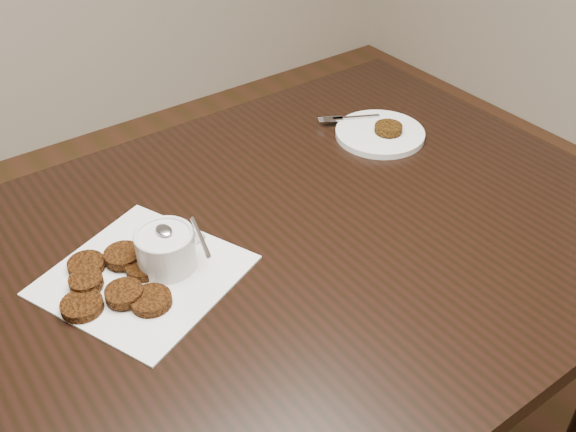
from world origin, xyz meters
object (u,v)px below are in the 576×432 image
(sauce_ramekin, at_px, (163,233))
(plate_with_patty, at_px, (380,131))
(table, at_px, (254,396))
(napkin, at_px, (144,275))

(sauce_ramekin, distance_m, plate_with_patty, 0.59)
(plate_with_patty, bearing_deg, table, -160.06)
(napkin, relative_size, sauce_ramekin, 2.08)
(table, xyz_separation_m, napkin, (-0.16, 0.06, 0.38))
(napkin, relative_size, plate_with_patty, 1.44)
(napkin, distance_m, plate_with_patty, 0.63)
(table, distance_m, napkin, 0.41)
(napkin, height_order, sauce_ramekin, sauce_ramekin)
(sauce_ramekin, bearing_deg, table, -26.23)
(sauce_ramekin, bearing_deg, napkin, 176.80)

